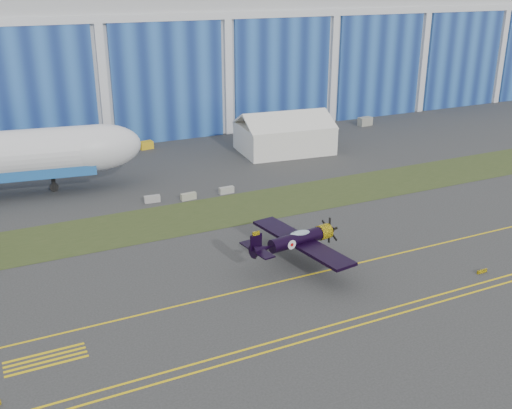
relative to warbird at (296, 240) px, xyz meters
name	(u,v)px	position (x,y,z in m)	size (l,w,h in m)	color
ground	(224,268)	(-6.57, 2.69, -2.79)	(260.00, 260.00, 0.00)	#393A3A
grass_median	(178,219)	(-6.57, 16.69, -2.77)	(260.00, 10.00, 0.02)	#475128
hangar	(75,43)	(-6.57, 74.47, 12.17)	(220.00, 45.70, 30.00)	silver
taxiway_centreline	(246,290)	(-6.57, -2.31, -2.78)	(200.00, 0.20, 0.02)	yellow
edge_line_near	(297,343)	(-6.57, -11.81, -2.78)	(80.00, 0.20, 0.02)	yellow
edge_line_far	(291,337)	(-6.57, -10.81, -2.78)	(80.00, 0.20, 0.02)	yellow
hold_short_ladder	(46,359)	(-24.57, -5.41, -2.78)	(6.00, 2.40, 0.02)	yellow
guard_board_right	(482,271)	(15.43, -9.31, -2.62)	(1.20, 0.15, 0.35)	yellow
warbird	(296,240)	(0.00, 0.00, 0.00)	(12.88, 14.86, 4.00)	black
tent	(284,131)	(18.79, 37.07, 0.57)	(15.50, 12.06, 6.72)	white
shipping_container	(48,153)	(-16.79, 48.02, -1.42)	(6.33, 2.53, 2.74)	silver
tug	(146,145)	(-1.14, 48.38, -2.16)	(2.17, 1.35, 1.26)	gold
gse_box	(365,121)	(41.40, 46.13, -1.99)	(2.67, 1.42, 1.60)	gray
barrier_a	(152,199)	(-7.62, 23.47, -2.34)	(2.00, 0.60, 0.90)	#989594
barrier_b	(188,196)	(-3.15, 22.34, -2.34)	(2.00, 0.60, 0.90)	#9C9D88
barrier_c	(226,190)	(2.18, 22.38, -2.34)	(2.00, 0.60, 0.90)	#9C9B95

